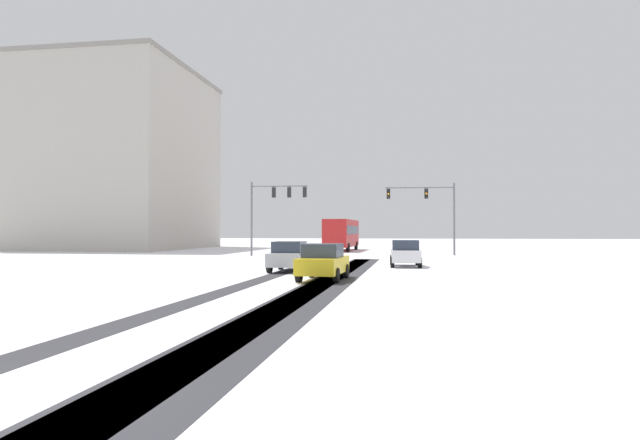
{
  "coord_description": "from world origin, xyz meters",
  "views": [
    {
      "loc": [
        5.11,
        -6.33,
        2.2
      ],
      "look_at": [
        0.0,
        24.56,
        2.8
      ],
      "focal_mm": 31.36,
      "sensor_mm": 36.0,
      "label": 1
    }
  ],
  "objects_px": {
    "car_yellow_cab_third": "(323,262)",
    "bus_oncoming": "(342,233)",
    "traffic_signal_far_left": "(274,201)",
    "traffic_signal_far_right": "(430,204)",
    "office_building_far_left_block": "(108,160)",
    "car_silver_second": "(290,256)",
    "car_white_lead": "(405,253)"
  },
  "relations": [
    {
      "from": "car_silver_second",
      "to": "traffic_signal_far_left",
      "type": "bearing_deg",
      "value": 106.77
    },
    {
      "from": "traffic_signal_far_left",
      "to": "car_silver_second",
      "type": "relative_size",
      "value": 1.58
    },
    {
      "from": "traffic_signal_far_left",
      "to": "bus_oncoming",
      "type": "bearing_deg",
      "value": 72.09
    },
    {
      "from": "traffic_signal_far_left",
      "to": "car_silver_second",
      "type": "height_order",
      "value": "traffic_signal_far_left"
    },
    {
      "from": "bus_oncoming",
      "to": "office_building_far_left_block",
      "type": "distance_m",
      "value": 31.03
    },
    {
      "from": "car_silver_second",
      "to": "bus_oncoming",
      "type": "bearing_deg",
      "value": 92.01
    },
    {
      "from": "traffic_signal_far_left",
      "to": "car_white_lead",
      "type": "xyz_separation_m",
      "value": [
        11.54,
        -12.8,
        -3.94
      ]
    },
    {
      "from": "traffic_signal_far_left",
      "to": "car_silver_second",
      "type": "distance_m",
      "value": 19.17
    },
    {
      "from": "traffic_signal_far_left",
      "to": "car_white_lead",
      "type": "height_order",
      "value": "traffic_signal_far_left"
    },
    {
      "from": "traffic_signal_far_left",
      "to": "traffic_signal_far_right",
      "type": "bearing_deg",
      "value": 15.54
    },
    {
      "from": "car_yellow_cab_third",
      "to": "office_building_far_left_block",
      "type": "relative_size",
      "value": 0.19
    },
    {
      "from": "bus_oncoming",
      "to": "car_silver_second",
      "type": "bearing_deg",
      "value": -87.99
    },
    {
      "from": "traffic_signal_far_right",
      "to": "traffic_signal_far_left",
      "type": "bearing_deg",
      "value": -164.46
    },
    {
      "from": "car_yellow_cab_third",
      "to": "car_white_lead",
      "type": "bearing_deg",
      "value": 71.11
    },
    {
      "from": "car_silver_second",
      "to": "car_yellow_cab_third",
      "type": "relative_size",
      "value": 0.98
    },
    {
      "from": "car_white_lead",
      "to": "bus_oncoming",
      "type": "height_order",
      "value": "bus_oncoming"
    },
    {
      "from": "office_building_far_left_block",
      "to": "bus_oncoming",
      "type": "bearing_deg",
      "value": -5.76
    },
    {
      "from": "car_yellow_cab_third",
      "to": "car_silver_second",
      "type": "bearing_deg",
      "value": 117.7
    },
    {
      "from": "car_white_lead",
      "to": "bus_oncoming",
      "type": "distance_m",
      "value": 27.16
    },
    {
      "from": "car_silver_second",
      "to": "office_building_far_left_block",
      "type": "bearing_deg",
      "value": 131.79
    },
    {
      "from": "car_silver_second",
      "to": "office_building_far_left_block",
      "type": "xyz_separation_m",
      "value": [
        -30.66,
        34.3,
        10.13
      ]
    },
    {
      "from": "office_building_far_left_block",
      "to": "car_yellow_cab_third",
      "type": "bearing_deg",
      "value": -49.74
    },
    {
      "from": "car_silver_second",
      "to": "car_yellow_cab_third",
      "type": "distance_m",
      "value": 5.67
    },
    {
      "from": "traffic_signal_far_right",
      "to": "car_white_lead",
      "type": "distance_m",
      "value": 17.12
    },
    {
      "from": "bus_oncoming",
      "to": "traffic_signal_far_left",
      "type": "bearing_deg",
      "value": -107.91
    },
    {
      "from": "car_white_lead",
      "to": "car_silver_second",
      "type": "distance_m",
      "value": 8.01
    },
    {
      "from": "traffic_signal_far_right",
      "to": "bus_oncoming",
      "type": "xyz_separation_m",
      "value": [
        -9.21,
        9.59,
        -2.66
      ]
    },
    {
      "from": "car_white_lead",
      "to": "traffic_signal_far_left",
      "type": "bearing_deg",
      "value": 132.02
    },
    {
      "from": "car_yellow_cab_third",
      "to": "bus_oncoming",
      "type": "relative_size",
      "value": 0.38
    },
    {
      "from": "traffic_signal_far_right",
      "to": "car_yellow_cab_third",
      "type": "height_order",
      "value": "traffic_signal_far_right"
    },
    {
      "from": "bus_oncoming",
      "to": "office_building_far_left_block",
      "type": "bearing_deg",
      "value": 174.24
    },
    {
      "from": "traffic_signal_far_right",
      "to": "car_silver_second",
      "type": "relative_size",
      "value": 1.58
    }
  ]
}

